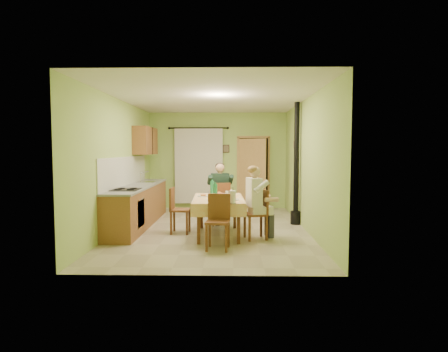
{
  "coord_description": "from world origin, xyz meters",
  "views": [
    {
      "loc": [
        0.42,
        -8.0,
        1.72
      ],
      "look_at": [
        0.25,
        0.1,
        1.15
      ],
      "focal_mm": 30.0,
      "sensor_mm": 36.0,
      "label": 1
    }
  ],
  "objects_px": {
    "chair_near": "(218,233)",
    "chair_left": "(180,219)",
    "dining_table": "(218,217)",
    "man_right": "(256,194)",
    "chair_far": "(220,212)",
    "man_far": "(220,187)",
    "stove_flue": "(296,180)",
    "chair_right": "(256,224)"
  },
  "relations": [
    {
      "from": "chair_right",
      "to": "chair_left",
      "type": "xyz_separation_m",
      "value": [
        -1.55,
        0.48,
        -0.0
      ]
    },
    {
      "from": "chair_far",
      "to": "man_far",
      "type": "xyz_separation_m",
      "value": [
        -0.0,
        0.01,
        0.59
      ]
    },
    {
      "from": "chair_far",
      "to": "man_far",
      "type": "bearing_deg",
      "value": 90.0
    },
    {
      "from": "chair_far",
      "to": "man_right",
      "type": "bearing_deg",
      "value": -71.22
    },
    {
      "from": "chair_left",
      "to": "stove_flue",
      "type": "xyz_separation_m",
      "value": [
        2.55,
        0.99,
        0.74
      ]
    },
    {
      "from": "chair_left",
      "to": "chair_far",
      "type": "bearing_deg",
      "value": 139.89
    },
    {
      "from": "man_right",
      "to": "man_far",
      "type": "bearing_deg",
      "value": 14.0
    },
    {
      "from": "chair_right",
      "to": "man_far",
      "type": "relative_size",
      "value": 0.68
    },
    {
      "from": "man_far",
      "to": "stove_flue",
      "type": "relative_size",
      "value": 0.5
    },
    {
      "from": "chair_far",
      "to": "chair_left",
      "type": "bearing_deg",
      "value": -141.83
    },
    {
      "from": "dining_table",
      "to": "man_right",
      "type": "distance_m",
      "value": 0.93
    },
    {
      "from": "chair_right",
      "to": "man_right",
      "type": "relative_size",
      "value": 0.68
    },
    {
      "from": "chair_far",
      "to": "man_right",
      "type": "distance_m",
      "value": 1.65
    },
    {
      "from": "chair_near",
      "to": "stove_flue",
      "type": "relative_size",
      "value": 0.34
    },
    {
      "from": "stove_flue",
      "to": "man_far",
      "type": "bearing_deg",
      "value": -176.92
    },
    {
      "from": "stove_flue",
      "to": "chair_far",
      "type": "bearing_deg",
      "value": -176.46
    },
    {
      "from": "chair_right",
      "to": "man_right",
      "type": "xyz_separation_m",
      "value": [
        -0.01,
        -0.0,
        0.59
      ]
    },
    {
      "from": "chair_near",
      "to": "man_right",
      "type": "bearing_deg",
      "value": -126.49
    },
    {
      "from": "man_right",
      "to": "stove_flue",
      "type": "relative_size",
      "value": 0.5
    },
    {
      "from": "man_right",
      "to": "stove_flue",
      "type": "distance_m",
      "value": 1.8
    },
    {
      "from": "chair_near",
      "to": "man_right",
      "type": "xyz_separation_m",
      "value": [
        0.7,
        0.76,
        0.59
      ]
    },
    {
      "from": "stove_flue",
      "to": "chair_right",
      "type": "bearing_deg",
      "value": -124.43
    },
    {
      "from": "man_right",
      "to": "chair_far",
      "type": "bearing_deg",
      "value": 14.17
    },
    {
      "from": "dining_table",
      "to": "chair_left",
      "type": "xyz_separation_m",
      "value": [
        -0.81,
        0.2,
        -0.09
      ]
    },
    {
      "from": "chair_far",
      "to": "chair_near",
      "type": "xyz_separation_m",
      "value": [
        0.03,
        -2.13,
        -0.0
      ]
    },
    {
      "from": "chair_near",
      "to": "chair_left",
      "type": "height_order",
      "value": "chair_near"
    },
    {
      "from": "chair_left",
      "to": "man_right",
      "type": "xyz_separation_m",
      "value": [
        1.53,
        -0.49,
        0.59
      ]
    },
    {
      "from": "chair_right",
      "to": "stove_flue",
      "type": "relative_size",
      "value": 0.34
    },
    {
      "from": "dining_table",
      "to": "chair_far",
      "type": "bearing_deg",
      "value": 87.34
    },
    {
      "from": "chair_right",
      "to": "man_far",
      "type": "xyz_separation_m",
      "value": [
        -0.74,
        1.38,
        0.59
      ]
    },
    {
      "from": "dining_table",
      "to": "man_far",
      "type": "bearing_deg",
      "value": 87.46
    },
    {
      "from": "man_right",
      "to": "chair_right",
      "type": "bearing_deg",
      "value": -90.0
    },
    {
      "from": "dining_table",
      "to": "chair_left",
      "type": "distance_m",
      "value": 0.84
    },
    {
      "from": "chair_near",
      "to": "man_far",
      "type": "height_order",
      "value": "man_far"
    },
    {
      "from": "chair_right",
      "to": "man_right",
      "type": "height_order",
      "value": "man_right"
    },
    {
      "from": "chair_left",
      "to": "chair_near",
      "type": "bearing_deg",
      "value": 36.31
    },
    {
      "from": "chair_left",
      "to": "man_far",
      "type": "xyz_separation_m",
      "value": [
        0.81,
        0.89,
        0.59
      ]
    },
    {
      "from": "chair_far",
      "to": "chair_near",
      "type": "relative_size",
      "value": 1.03
    },
    {
      "from": "dining_table",
      "to": "chair_right",
      "type": "height_order",
      "value": "chair_right"
    },
    {
      "from": "dining_table",
      "to": "stove_flue",
      "type": "relative_size",
      "value": 0.61
    },
    {
      "from": "chair_left",
      "to": "stove_flue",
      "type": "relative_size",
      "value": 0.34
    },
    {
      "from": "chair_far",
      "to": "chair_near",
      "type": "distance_m",
      "value": 2.13
    }
  ]
}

